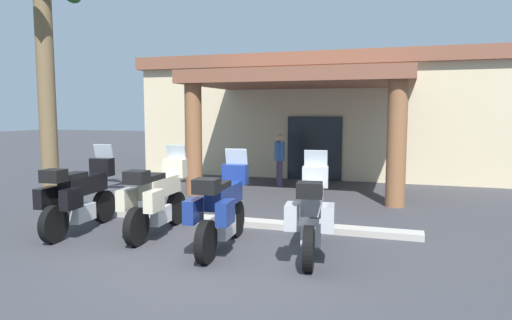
{
  "coord_description": "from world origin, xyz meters",
  "views": [
    {
      "loc": [
        2.84,
        -6.31,
        2.28
      ],
      "look_at": [
        -0.3,
        3.37,
        1.2
      ],
      "focal_mm": 32.39,
      "sensor_mm": 36.0,
      "label": 1
    }
  ],
  "objects_px": {
    "motorcycle_cream": "(157,197)",
    "motorcycle_silver": "(312,212)",
    "motorcycle_blue": "(222,208)",
    "pedestrian": "(280,156)",
    "motel_building": "(328,114)",
    "motorcycle_black": "(79,196)",
    "palm_tree_roadside": "(44,13)"
  },
  "relations": [
    {
      "from": "motorcycle_cream",
      "to": "motorcycle_silver",
      "type": "distance_m",
      "value": 2.98
    },
    {
      "from": "motorcycle_blue",
      "to": "pedestrian",
      "type": "relative_size",
      "value": 1.38
    },
    {
      "from": "motorcycle_cream",
      "to": "motorcycle_silver",
      "type": "relative_size",
      "value": 1.0
    },
    {
      "from": "motel_building",
      "to": "motorcycle_blue",
      "type": "relative_size",
      "value": 5.97
    },
    {
      "from": "motorcycle_black",
      "to": "motorcycle_blue",
      "type": "bearing_deg",
      "value": -97.6
    },
    {
      "from": "motorcycle_black",
      "to": "pedestrian",
      "type": "distance_m",
      "value": 6.66
    },
    {
      "from": "motel_building",
      "to": "motorcycle_silver",
      "type": "xyz_separation_m",
      "value": [
        1.48,
        -10.63,
        -1.45
      ]
    },
    {
      "from": "motel_building",
      "to": "palm_tree_roadside",
      "type": "height_order",
      "value": "palm_tree_roadside"
    },
    {
      "from": "motel_building",
      "to": "palm_tree_roadside",
      "type": "distance_m",
      "value": 10.75
    },
    {
      "from": "motorcycle_blue",
      "to": "pedestrian",
      "type": "bearing_deg",
      "value": 3.01
    },
    {
      "from": "pedestrian",
      "to": "palm_tree_roadside",
      "type": "xyz_separation_m",
      "value": [
        -3.86,
        -5.16,
        3.45
      ]
    },
    {
      "from": "motorcycle_cream",
      "to": "palm_tree_roadside",
      "type": "distance_m",
      "value": 4.89
    },
    {
      "from": "motorcycle_black",
      "to": "motorcycle_silver",
      "type": "height_order",
      "value": "same"
    },
    {
      "from": "motorcycle_black",
      "to": "motorcycle_cream",
      "type": "bearing_deg",
      "value": -83.0
    },
    {
      "from": "palm_tree_roadside",
      "to": "motel_building",
      "type": "bearing_deg",
      "value": 64.01
    },
    {
      "from": "motorcycle_blue",
      "to": "motorcycle_silver",
      "type": "height_order",
      "value": "same"
    },
    {
      "from": "motorcycle_black",
      "to": "pedestrian",
      "type": "height_order",
      "value": "motorcycle_black"
    },
    {
      "from": "motorcycle_blue",
      "to": "motorcycle_silver",
      "type": "relative_size",
      "value": 1.0
    },
    {
      "from": "motorcycle_blue",
      "to": "motorcycle_black",
      "type": "bearing_deg",
      "value": 82.71
    },
    {
      "from": "motorcycle_black",
      "to": "motorcycle_blue",
      "type": "height_order",
      "value": "same"
    },
    {
      "from": "motel_building",
      "to": "motorcycle_cream",
      "type": "distance_m",
      "value": 10.5
    },
    {
      "from": "pedestrian",
      "to": "motorcycle_cream",
      "type": "bearing_deg",
      "value": -128.28
    },
    {
      "from": "motorcycle_silver",
      "to": "palm_tree_roadside",
      "type": "relative_size",
      "value": 0.37
    },
    {
      "from": "motorcycle_black",
      "to": "palm_tree_roadside",
      "type": "distance_m",
      "value": 4.18
    },
    {
      "from": "motorcycle_black",
      "to": "motel_building",
      "type": "bearing_deg",
      "value": -19.57
    },
    {
      "from": "motel_building",
      "to": "motorcycle_black",
      "type": "height_order",
      "value": "motel_building"
    },
    {
      "from": "motorcycle_black",
      "to": "palm_tree_roadside",
      "type": "relative_size",
      "value": 0.37
    },
    {
      "from": "motorcycle_cream",
      "to": "pedestrian",
      "type": "xyz_separation_m",
      "value": [
        0.73,
        6.0,
        0.22
      ]
    },
    {
      "from": "motorcycle_cream",
      "to": "motorcycle_blue",
      "type": "xyz_separation_m",
      "value": [
        1.48,
        -0.48,
        0.0
      ]
    },
    {
      "from": "motel_building",
      "to": "motorcycle_cream",
      "type": "xyz_separation_m",
      "value": [
        -1.48,
        -10.3,
        -1.45
      ]
    },
    {
      "from": "palm_tree_roadside",
      "to": "motorcycle_cream",
      "type": "bearing_deg",
      "value": -15.06
    },
    {
      "from": "palm_tree_roadside",
      "to": "motorcycle_silver",
      "type": "bearing_deg",
      "value": -10.95
    }
  ]
}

